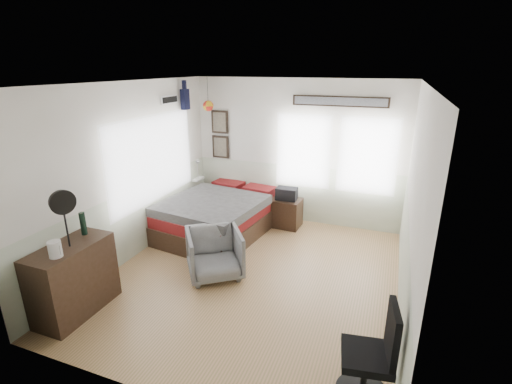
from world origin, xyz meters
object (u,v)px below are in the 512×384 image
bed (219,216)px  armchair (214,253)px  dresser (74,279)px  nightstand (286,213)px  task_chair (372,362)px

bed → armchair: (0.57, -1.32, 0.01)m
armchair → bed: bearing=77.1°
bed → armchair: 1.44m
bed → dresser: (-0.65, -2.68, 0.11)m
armchair → nightstand: bearing=40.7°
dresser → nightstand: 3.80m
armchair → task_chair: size_ratio=0.77×
nightstand → task_chair: (1.80, -3.44, 0.13)m
bed → task_chair: size_ratio=2.36×
bed → task_chair: (2.85, -2.72, 0.07)m
nightstand → task_chair: task_chair is taller
armchair → nightstand: 2.09m
bed → nightstand: size_ratio=4.31×
dresser → armchair: size_ratio=1.31×
armchair → nightstand: (0.48, 2.04, -0.08)m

